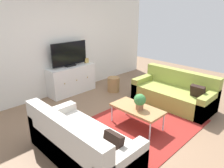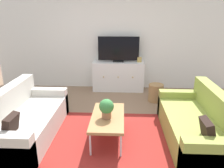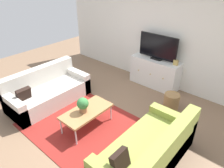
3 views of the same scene
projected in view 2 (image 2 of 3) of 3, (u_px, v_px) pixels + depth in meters
The scene contains 11 objects.
ground_plane at pixel (110, 134), 3.69m from camera, with size 10.00×10.00×0.00m, color #84664C.
wall_back at pixel (116, 37), 5.69m from camera, with size 6.40×0.12×2.70m, color silver.
area_rug at pixel (110, 139), 3.55m from camera, with size 2.50×1.90×0.01m, color maroon.
couch_left_side at pixel (23, 121), 3.58m from camera, with size 0.87×1.88×0.81m.
couch_right_side at pixel (200, 126), 3.44m from camera, with size 0.87×1.88×0.81m.
coffee_table at pixel (108, 118), 3.47m from camera, with size 0.52×1.04×0.41m.
potted_plant at pixel (107, 108), 3.34m from camera, with size 0.23×0.23×0.31m.
tv_console at pixel (118, 76), 5.72m from camera, with size 1.32×0.47×0.76m.
flat_screen_tv at pixel (119, 49), 5.52m from camera, with size 1.04×0.16×0.64m.
mantel_clock at pixel (139, 60), 5.56m from camera, with size 0.11×0.07×0.13m, color tan.
wicker_basket at pixel (156, 93), 5.04m from camera, with size 0.34×0.34×0.41m, color #9E7547.
Camera 2 is at (0.19, -3.23, 1.98)m, focal length 34.84 mm.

